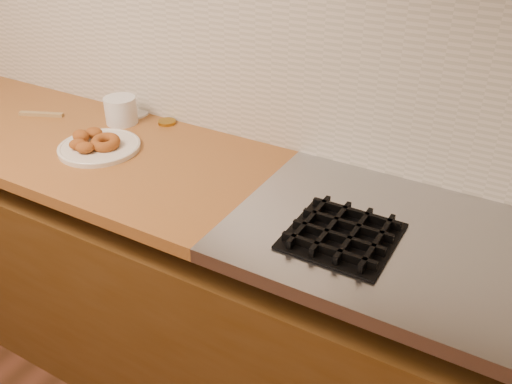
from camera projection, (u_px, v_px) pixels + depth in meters
base_cabinet at (139, 274)px, 2.02m from camera, size 3.60×0.60×0.77m
stovetop at (493, 270)px, 1.27m from camera, size 1.30×0.62×0.04m
backsplash at (170, 37)px, 1.82m from camera, size 3.60×0.02×0.60m
burner_grates at (478, 276)px, 1.21m from camera, size 0.91×0.26×0.03m
donut_plate at (99, 147)px, 1.76m from camera, size 0.26×0.26×0.02m
ring_donut at (105, 142)px, 1.74m from camera, size 0.13×0.13×0.04m
fried_dough_chunks at (85, 140)px, 1.75m from camera, size 0.13×0.16×0.04m
plastic_tub at (121, 110)px, 1.92m from camera, size 0.13×0.13×0.09m
tub_lid at (131, 112)px, 2.02m from camera, size 0.17×0.17×0.01m
brass_jar_lid at (167, 122)px, 1.94m from camera, size 0.08×0.08×0.01m
wooden_utensil at (41, 114)px, 2.00m from camera, size 0.16×0.08×0.01m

